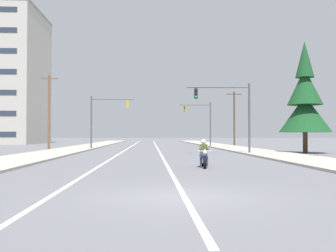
# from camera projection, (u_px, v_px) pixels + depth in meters

# --- Properties ---
(ground_plane) EXTENTS (400.00, 400.00, 0.00)m
(ground_plane) POSITION_uv_depth(u_px,v_px,m) (179.00, 197.00, 10.67)
(ground_plane) COLOR #5B5B60
(lane_stripe_center) EXTENTS (0.16, 100.00, 0.01)m
(lane_stripe_center) POSITION_uv_depth(u_px,v_px,m) (157.00, 147.00, 55.62)
(lane_stripe_center) COLOR beige
(lane_stripe_center) RESTS_ON ground
(lane_stripe_left) EXTENTS (0.16, 100.00, 0.01)m
(lane_stripe_left) POSITION_uv_depth(u_px,v_px,m) (131.00, 147.00, 55.45)
(lane_stripe_left) COLOR beige
(lane_stripe_left) RESTS_ON ground
(sidewalk_kerb_right) EXTENTS (4.40, 110.00, 0.14)m
(sidewalk_kerb_right) POSITION_uv_depth(u_px,v_px,m) (228.00, 147.00, 51.06)
(sidewalk_kerb_right) COLOR #9E998E
(sidewalk_kerb_right) RESTS_ON ground
(sidewalk_kerb_left) EXTENTS (4.40, 110.00, 0.14)m
(sidewalk_kerb_left) POSITION_uv_depth(u_px,v_px,m) (83.00, 147.00, 50.19)
(sidewalk_kerb_left) COLOR #9E998E
(sidewalk_kerb_left) RESTS_ON ground
(motorcycle_with_rider) EXTENTS (0.70, 2.19, 1.46)m
(motorcycle_with_rider) POSITION_uv_depth(u_px,v_px,m) (204.00, 156.00, 20.29)
(motorcycle_with_rider) COLOR black
(motorcycle_with_rider) RESTS_ON ground
(traffic_signal_near_right) EXTENTS (5.60, 0.37, 6.20)m
(traffic_signal_near_right) POSITION_uv_depth(u_px,v_px,m) (231.00, 107.00, 34.27)
(traffic_signal_near_right) COLOR #47474C
(traffic_signal_near_right) RESTS_ON ground
(traffic_signal_near_left) EXTENTS (5.02, 0.59, 6.20)m
(traffic_signal_near_left) POSITION_uv_depth(u_px,v_px,m) (104.00, 114.00, 45.72)
(traffic_signal_near_left) COLOR #47474C
(traffic_signal_near_left) RESTS_ON ground
(traffic_signal_mid_right) EXTENTS (4.33, 0.37, 6.20)m
(traffic_signal_mid_right) POSITION_uv_depth(u_px,v_px,m) (202.00, 118.00, 54.28)
(traffic_signal_mid_right) COLOR #47474C
(traffic_signal_mid_right) RESTS_ON ground
(utility_pole_left_near) EXTENTS (1.86, 0.26, 8.38)m
(utility_pole_left_near) POSITION_uv_depth(u_px,v_px,m) (49.00, 111.00, 43.77)
(utility_pole_left_near) COLOR brown
(utility_pole_left_near) RESTS_ON ground
(utility_pole_right_far) EXTENTS (2.29, 0.26, 8.28)m
(utility_pole_right_far) POSITION_uv_depth(u_px,v_px,m) (234.00, 117.00, 59.69)
(utility_pole_right_far) COLOR #4C3828
(utility_pole_right_far) RESTS_ON ground
(conifer_tree_right_verge_near) EXTENTS (4.71, 4.71, 10.37)m
(conifer_tree_right_verge_near) POSITION_uv_depth(u_px,v_px,m) (305.00, 102.00, 36.13)
(conifer_tree_right_verge_near) COLOR #423023
(conifer_tree_right_verge_near) RESTS_ON ground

